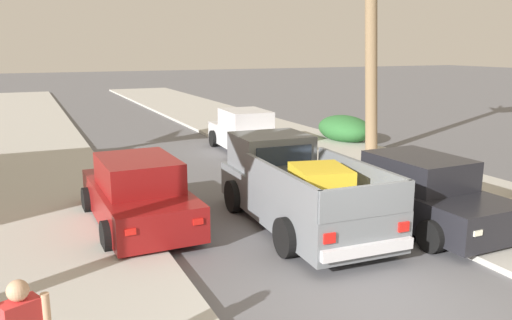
{
  "coord_description": "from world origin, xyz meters",
  "views": [
    {
      "loc": [
        -4.79,
        -5.78,
        3.85
      ],
      "look_at": [
        0.22,
        5.21,
        1.2
      ],
      "focal_mm": 36.29,
      "sensor_mm": 36.0,
      "label": 1
    }
  ],
  "objects": [
    {
      "name": "sidewalk_right",
      "position": [
        5.09,
        12.0,
        0.06
      ],
      "size": [
        5.11,
        60.0,
        0.12
      ],
      "primitive_type": "cube",
      "color": "#B2AFA8",
      "rests_on": "ground"
    },
    {
      "name": "sidewalk_left",
      "position": [
        -5.09,
        12.0,
        0.06
      ],
      "size": [
        5.11,
        60.0,
        0.12
      ],
      "primitive_type": "cube",
      "color": "#B2AFA8",
      "rests_on": "ground"
    },
    {
      "name": "curb_right",
      "position": [
        3.93,
        12.0,
        0.05
      ],
      "size": [
        0.16,
        60.0,
        0.1
      ],
      "primitive_type": "cube",
      "color": "silver",
      "rests_on": "ground"
    },
    {
      "name": "ground_plane",
      "position": [
        0.0,
        0.0,
        0.0
      ],
      "size": [
        160.0,
        160.0,
        0.0
      ],
      "primitive_type": "plane",
      "color": "slate"
    },
    {
      "name": "curb_left",
      "position": [
        -3.93,
        12.0,
        0.05
      ],
      "size": [
        0.16,
        60.0,
        0.1
      ],
      "primitive_type": "cube",
      "color": "silver",
      "rests_on": "ground"
    },
    {
      "name": "car_left_near",
      "position": [
        2.98,
        2.65,
        0.71
      ],
      "size": [
        2.09,
        4.29,
        1.54
      ],
      "color": "black",
      "rests_on": "ground"
    },
    {
      "name": "car_left_mid",
      "position": [
        2.83,
        11.85,
        0.71
      ],
      "size": [
        2.2,
        4.34,
        1.54
      ],
      "color": "silver",
      "rests_on": "ground"
    },
    {
      "name": "car_right_near",
      "position": [
        -2.64,
        5.12,
        0.71
      ],
      "size": [
        2.09,
        4.29,
        1.54
      ],
      "color": "maroon",
      "rests_on": "ground"
    },
    {
      "name": "pickup_truck",
      "position": [
        0.55,
        3.8,
        0.8
      ],
      "size": [
        2.38,
        5.29,
        1.8
      ],
      "color": "slate",
      "rests_on": "ground"
    },
    {
      "name": "hedge_bush",
      "position": [
        7.25,
        11.87,
        0.55
      ],
      "size": [
        1.8,
        2.8,
        1.1
      ],
      "primitive_type": "ellipsoid",
      "color": "#2D6B33",
      "rests_on": "ground"
    }
  ]
}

